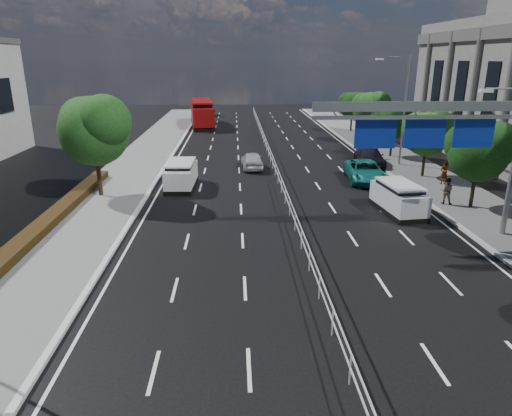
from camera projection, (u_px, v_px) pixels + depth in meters
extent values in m
plane|color=black|center=(342.00, 366.00, 13.62)|extent=(160.00, 160.00, 0.00)
cube|color=silver|center=(35.00, 373.00, 13.20)|extent=(0.25, 140.00, 0.15)
cube|color=silver|center=(276.00, 165.00, 34.64)|extent=(0.05, 85.00, 0.05)
cube|color=silver|center=(276.00, 171.00, 34.79)|extent=(0.05, 85.00, 0.05)
cube|color=gray|center=(421.00, 106.00, 21.28)|extent=(10.20, 0.25, 0.45)
cube|color=gray|center=(420.00, 117.00, 21.44)|extent=(10.20, 0.18, 0.18)
cylinder|color=gray|center=(507.00, 88.00, 21.21)|extent=(2.00, 0.10, 0.10)
cube|color=silver|center=(486.00, 91.00, 21.19)|extent=(0.60, 0.25, 0.15)
cube|color=navy|center=(473.00, 133.00, 21.98)|extent=(2.00, 0.08, 1.40)
cube|color=white|center=(473.00, 133.00, 22.03)|extent=(1.80, 0.02, 1.20)
cube|color=navy|center=(425.00, 134.00, 21.88)|extent=(2.00, 0.08, 1.40)
cube|color=white|center=(424.00, 133.00, 21.92)|extent=(1.80, 0.02, 1.20)
cube|color=navy|center=(375.00, 134.00, 21.77)|extent=(2.00, 0.08, 1.40)
cube|color=white|center=(375.00, 134.00, 21.82)|extent=(1.80, 0.02, 1.20)
cylinder|color=gray|center=(404.00, 112.00, 37.34)|extent=(0.16, 0.16, 9.00)
cylinder|color=gray|center=(395.00, 57.00, 35.94)|extent=(0.10, 2.40, 0.10)
cube|color=silver|center=(380.00, 59.00, 35.93)|extent=(0.60, 0.25, 0.15)
cylinder|color=black|center=(99.00, 171.00, 29.61)|extent=(0.28, 0.28, 3.50)
sphere|color=#1A3C13|center=(94.00, 131.00, 28.79)|extent=(4.40, 4.40, 4.40)
sphere|color=#1A3C13|center=(104.00, 121.00, 27.99)|extent=(3.30, 3.30, 3.30)
sphere|color=#1A3C13|center=(84.00, 121.00, 29.21)|extent=(3.08, 3.08, 3.08)
cylinder|color=black|center=(473.00, 186.00, 27.43)|extent=(0.22, 0.22, 2.80)
sphere|color=black|center=(479.00, 152.00, 26.78)|extent=(3.50, 3.50, 3.50)
sphere|color=black|center=(497.00, 144.00, 26.14)|extent=(2.62, 2.62, 2.62)
sphere|color=black|center=(465.00, 143.00, 27.11)|extent=(2.45, 2.45, 2.45)
cylinder|color=black|center=(424.00, 160.00, 34.56)|extent=(0.22, 0.22, 2.70)
sphere|color=#1A3C13|center=(427.00, 134.00, 33.93)|extent=(3.30, 3.30, 3.30)
sphere|color=#1A3C13|center=(439.00, 128.00, 33.32)|extent=(2.48, 2.48, 2.47)
sphere|color=#1A3C13|center=(417.00, 127.00, 34.24)|extent=(2.31, 2.31, 2.31)
cylinder|color=black|center=(391.00, 143.00, 41.68)|extent=(0.21, 0.21, 2.65)
sphere|color=black|center=(393.00, 121.00, 41.06)|extent=(3.20, 3.20, 3.20)
sphere|color=black|center=(403.00, 116.00, 40.47)|extent=(2.40, 2.40, 2.40)
sphere|color=black|center=(386.00, 116.00, 41.36)|extent=(2.24, 2.24, 2.24)
cylinder|color=black|center=(368.00, 130.00, 48.76)|extent=(0.23, 0.23, 2.85)
sphere|color=#1A3C13|center=(370.00, 110.00, 48.10)|extent=(3.60, 3.60, 3.60)
sphere|color=#1A3C13|center=(379.00, 105.00, 47.44)|extent=(2.70, 2.70, 2.70)
sphere|color=#1A3C13|center=(363.00, 105.00, 48.44)|extent=(2.52, 2.52, 2.52)
cylinder|color=black|center=(351.00, 121.00, 55.91)|extent=(0.21, 0.21, 2.60)
sphere|color=black|center=(352.00, 106.00, 55.31)|extent=(3.10, 3.10, 3.10)
sphere|color=black|center=(359.00, 101.00, 54.73)|extent=(2.32, 2.33, 2.32)
sphere|color=black|center=(347.00, 102.00, 55.59)|extent=(2.17, 2.17, 2.17)
cube|color=black|center=(182.00, 185.00, 32.30)|extent=(2.03, 4.40, 0.31)
cube|color=white|center=(181.00, 175.00, 32.06)|extent=(1.99, 4.32, 1.28)
cube|color=black|center=(181.00, 166.00, 31.86)|extent=(1.80, 3.12, 0.57)
cube|color=white|center=(181.00, 162.00, 31.77)|extent=(1.88, 3.38, 0.11)
cylinder|color=black|center=(167.00, 189.00, 30.90)|extent=(0.29, 0.65, 0.64)
cylinder|color=black|center=(190.00, 188.00, 30.92)|extent=(0.29, 0.65, 0.64)
cylinder|color=black|center=(174.00, 178.00, 33.57)|extent=(0.29, 0.65, 0.64)
cylinder|color=black|center=(195.00, 178.00, 33.58)|extent=(0.29, 0.65, 0.64)
cube|color=black|center=(202.00, 124.00, 61.55)|extent=(3.95, 11.51, 0.34)
cube|color=maroon|center=(202.00, 114.00, 61.10)|extent=(3.87, 11.28, 2.29)
cube|color=black|center=(201.00, 105.00, 60.74)|extent=(3.31, 8.18, 1.01)
cube|color=maroon|center=(201.00, 101.00, 60.58)|extent=(3.49, 8.85, 0.20)
cylinder|color=black|center=(195.00, 127.00, 57.91)|extent=(0.37, 0.72, 0.69)
cylinder|color=black|center=(212.00, 127.00, 58.25)|extent=(0.37, 0.72, 0.69)
cylinder|color=black|center=(193.00, 120.00, 64.75)|extent=(0.37, 0.72, 0.69)
cylinder|color=black|center=(209.00, 119.00, 65.08)|extent=(0.37, 0.72, 0.69)
imported|color=#B3B6BB|center=(252.00, 160.00, 37.71)|extent=(1.83, 4.14, 1.38)
imported|color=black|center=(208.00, 111.00, 71.67)|extent=(2.08, 4.66, 1.49)
cube|color=black|center=(397.00, 210.00, 27.14)|extent=(2.33, 4.51, 0.30)
cube|color=silver|center=(398.00, 198.00, 26.92)|extent=(2.29, 4.43, 1.22)
cube|color=black|center=(400.00, 188.00, 26.72)|extent=(2.00, 3.23, 0.54)
cube|color=silver|center=(400.00, 184.00, 26.64)|extent=(2.10, 3.49, 0.11)
cylinder|color=black|center=(396.00, 216.00, 25.66)|extent=(0.33, 0.64, 0.61)
cylinder|color=black|center=(421.00, 214.00, 25.90)|extent=(0.33, 0.64, 0.61)
cylinder|color=black|center=(376.00, 201.00, 28.28)|extent=(0.33, 0.64, 0.61)
cylinder|color=black|center=(399.00, 200.00, 28.52)|extent=(0.33, 0.64, 0.61)
imported|color=#166661|center=(365.00, 171.00, 33.77)|extent=(2.92, 5.58, 1.50)
imported|color=black|center=(370.00, 157.00, 38.69)|extent=(2.68, 5.42, 1.52)
imported|color=gray|center=(444.00, 173.00, 32.45)|extent=(0.68, 0.52, 1.66)
imported|color=gray|center=(446.00, 191.00, 28.06)|extent=(1.00, 0.92, 1.65)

